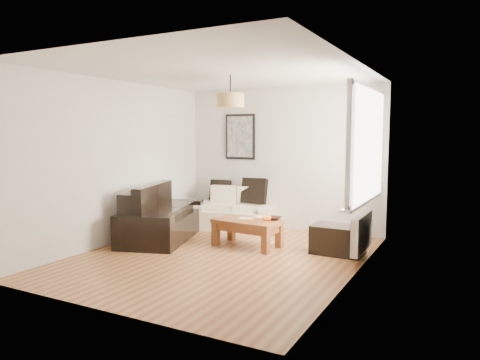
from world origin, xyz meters
The scene contains 21 objects.
floor centered at (0.00, 0.00, 0.00)m, with size 4.50×4.50×0.00m, color brown.
ceiling centered at (0.00, 0.00, 2.60)m, with size 3.80×4.50×0.00m, color white, non-canonical shape.
wall_back centered at (0.00, 2.25, 1.30)m, with size 3.80×0.04×2.60m, color silver, non-canonical shape.
wall_front centered at (0.00, -2.25, 1.30)m, with size 3.80×0.04×2.60m, color silver, non-canonical shape.
wall_left centered at (-1.90, 0.00, 1.30)m, with size 0.04×4.50×2.60m, color silver, non-canonical shape.
wall_right centered at (1.90, 0.00, 1.30)m, with size 0.04×4.50×2.60m, color silver, non-canonical shape.
window_bay centered at (1.86, 0.80, 1.60)m, with size 0.14×1.90×1.60m, color white, non-canonical shape.
radiator centered at (1.82, 0.80, 0.38)m, with size 0.10×0.90×0.52m, color white.
poster centered at (-0.85, 2.22, 1.70)m, with size 0.62×0.04×0.87m, color black, non-canonical shape.
pendant_shade centered at (0.00, 0.30, 2.23)m, with size 0.40×0.40×0.20m, color tan.
loveseat_cream centered at (-0.72, 1.78, 0.36)m, with size 1.46×0.79×0.72m, color beige, non-canonical shape.
sofa_leather centered at (-1.43, 0.51, 0.41)m, with size 1.90×0.93×0.82m, color black, non-canonical shape.
coffee_table centered at (0.08, 0.69, 0.21)m, with size 1.04×0.57×0.42m, color brown, non-canonical shape.
ottoman centered at (1.45, 0.92, 0.21)m, with size 0.74×0.47×0.42m, color black.
cushion_left centered at (-1.14, 1.96, 0.67)m, with size 0.40×0.12×0.40m, color black.
cushion_right centered at (-0.42, 1.96, 0.71)m, with size 0.47×0.14×0.47m, color black.
fruit_bowl centered at (0.47, 0.86, 0.45)m, with size 0.22×0.22×0.05m, color black.
orange_a centered at (0.39, 0.77, 0.46)m, with size 0.06×0.06×0.06m, color #DC5012.
orange_b centered at (0.41, 0.77, 0.46)m, with size 0.09×0.09×0.09m, color #F55D14.
orange_c centered at (0.36, 0.74, 0.46)m, with size 0.08×0.08×0.08m, color orange.
papers centered at (0.01, 0.78, 0.43)m, with size 0.22×0.16×0.01m, color beige.
Camera 1 is at (3.16, -5.38, 1.74)m, focal length 33.28 mm.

